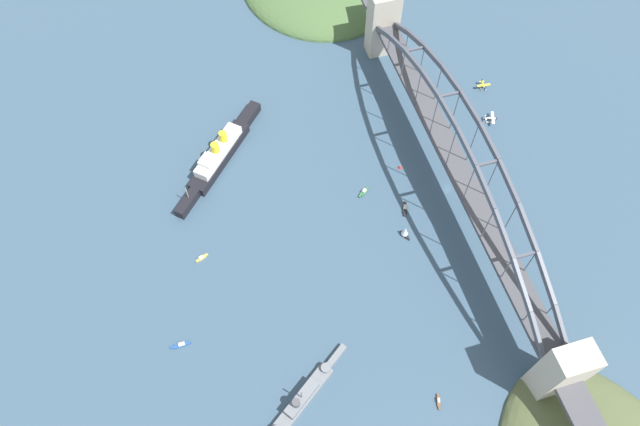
{
  "coord_description": "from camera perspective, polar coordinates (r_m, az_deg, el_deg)",
  "views": [
    {
      "loc": [
        -165.21,
        128.06,
        289.96
      ],
      "look_at": [
        0.0,
        79.94,
        8.0
      ],
      "focal_mm": 32.55,
      "sensor_mm": 36.0,
      "label": 1
    }
  ],
  "objects": [
    {
      "name": "small_boat_3",
      "position": [
        313.5,
        -13.53,
        -12.49
      ],
      "size": [
        2.38,
        10.65,
        1.78
      ],
      "color": "#234C8C",
      "rests_on": "ground"
    },
    {
      "name": "small_boat_4",
      "position": [
        347.49,
        4.33,
        2.07
      ],
      "size": [
        5.83,
        7.96,
        2.55
      ],
      "color": "#2D6B3D",
      "rests_on": "ground"
    },
    {
      "name": "ground_plane",
      "position": [
        357.46,
        12.41,
        2.39
      ],
      "size": [
        1400.0,
        1400.0,
        0.0
      ],
      "primitive_type": "plane",
      "color": "#385166"
    },
    {
      "name": "seaplane_taxiing_near_bridge",
      "position": [
        413.65,
        15.73,
        11.96
      ],
      "size": [
        7.42,
        9.17,
        5.02
      ],
      "color": "#B7B7B2",
      "rests_on": "ground"
    },
    {
      "name": "small_boat_1",
      "position": [
        344.06,
        8.35,
        0.44
      ],
      "size": [
        9.69,
        5.25,
        2.14
      ],
      "color": "black",
      "rests_on": "ground"
    },
    {
      "name": "small_boat_6",
      "position": [
        332.35,
        8.37,
        -1.8
      ],
      "size": [
        7.15,
        5.08,
        8.56
      ],
      "color": "black",
      "rests_on": "ground"
    },
    {
      "name": "channel_marker_buoy",
      "position": [
        360.22,
        7.85,
        4.53
      ],
      "size": [
        2.2,
        2.2,
        2.75
      ],
      "color": "red",
      "rests_on": "ground"
    },
    {
      "name": "harbor_arch_bridge",
      "position": [
        336.98,
        13.21,
        4.81
      ],
      "size": [
        307.0,
        19.71,
        59.52
      ],
      "color": "#BCB29E",
      "rests_on": "ground"
    },
    {
      "name": "small_boat_0",
      "position": [
        331.19,
        -11.57,
        -4.34
      ],
      "size": [
        4.09,
        7.57,
        2.11
      ],
      "color": "gold",
      "rests_on": "ground"
    },
    {
      "name": "seaplane_second_in_formation",
      "position": [
        395.24,
        16.48,
        8.87
      ],
      "size": [
        10.52,
        8.1,
        4.88
      ],
      "color": "#B7B7B2",
      "rests_on": "ground"
    },
    {
      "name": "naval_cruiser",
      "position": [
        295.27,
        -1.86,
        -17.93
      ],
      "size": [
        42.99,
        57.9,
        17.18
      ],
      "color": "slate",
      "rests_on": "ground"
    },
    {
      "name": "small_boat_2",
      "position": [
        302.83,
        11.57,
        -17.7
      ],
      "size": [
        7.36,
        2.98,
        2.08
      ],
      "color": "brown",
      "rests_on": "ground"
    },
    {
      "name": "ocean_liner",
      "position": [
        362.62,
        -9.84,
        5.72
      ],
      "size": [
        74.29,
        66.79,
        17.83
      ],
      "color": "black",
      "rests_on": "ground"
    }
  ]
}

